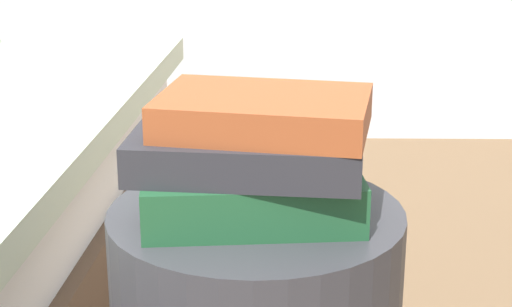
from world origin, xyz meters
TOP-DOWN VIEW (x-y plane):
  - book_forest at (-0.01, 0.01)m, footprint 0.25×0.22m
  - book_charcoal at (-0.01, 0.01)m, footprint 0.27×0.23m
  - book_rust at (0.01, -0.01)m, footprint 0.25×0.19m

SIDE VIEW (x-z plane):
  - book_forest at x=-0.01m, z-range 0.54..0.60m
  - book_charcoal at x=-0.01m, z-range 0.60..0.64m
  - book_rust at x=0.01m, z-range 0.64..0.68m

